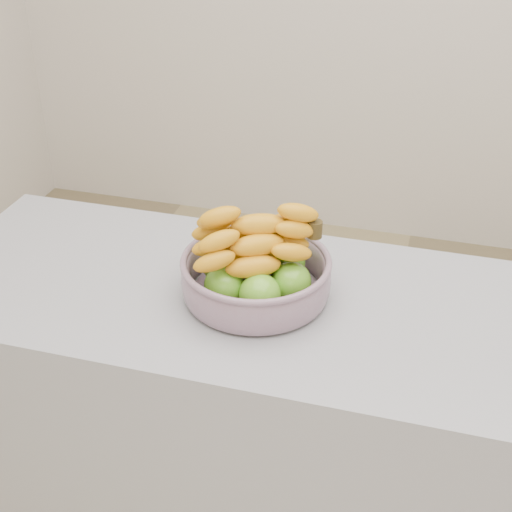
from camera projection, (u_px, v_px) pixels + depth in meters
The scene contains 2 objects.
counter at pixel (355, 464), 1.73m from camera, with size 2.00×0.60×0.90m, color #919399.
fruit_bowl at pixel (256, 271), 1.52m from camera, with size 0.32×0.32×0.20m.
Camera 1 is at (0.10, -1.21, 1.78)m, focal length 50.00 mm.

